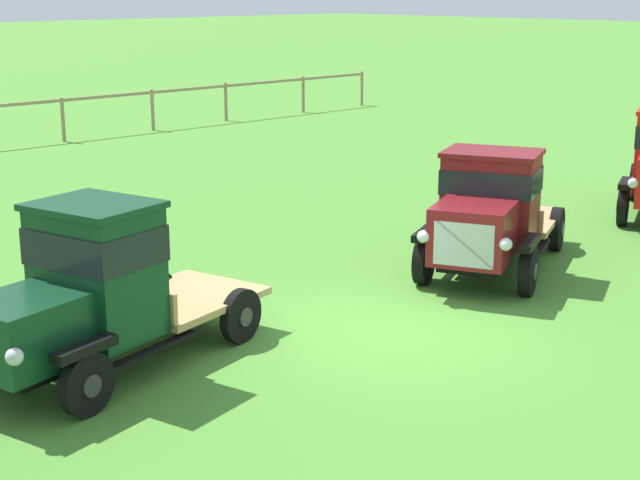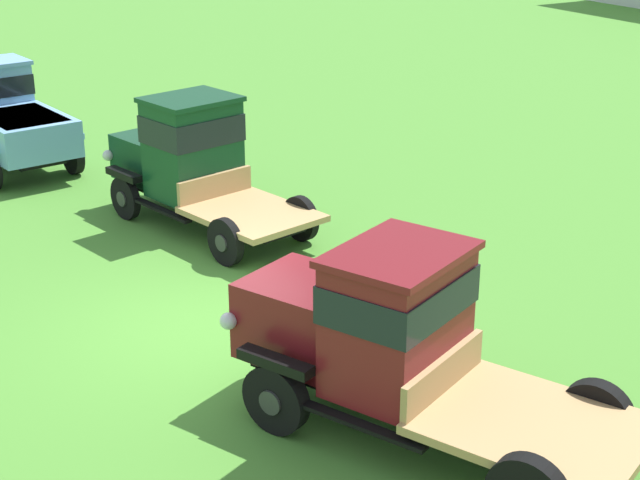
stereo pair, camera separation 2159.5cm
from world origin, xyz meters
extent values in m
plane|color=#47842D|center=(0.00, 0.00, 0.00)|extent=(240.00, 240.00, 0.00)
cylinder|color=#997F60|center=(5.72, 19.04, 0.70)|extent=(0.12, 0.12, 1.40)
cylinder|color=#997F60|center=(9.21, 19.17, 0.70)|extent=(0.12, 0.12, 1.40)
cylinder|color=#997F60|center=(12.57, 19.37, 0.70)|extent=(0.12, 0.12, 1.40)
cylinder|color=#997F60|center=(16.30, 19.19, 0.70)|extent=(0.12, 0.12, 1.40)
cylinder|color=#997F60|center=(19.61, 19.18, 0.70)|extent=(0.12, 0.12, 1.40)
cube|color=#997F60|center=(10.84, 19.32, 1.28)|extent=(17.74, 0.08, 0.10)
cylinder|color=black|center=(-4.64, 0.51, 0.38)|extent=(0.78, 0.31, 0.77)
cylinder|color=#2D2D2D|center=(-4.62, 0.42, 0.38)|extent=(0.27, 0.09, 0.27)
cylinder|color=black|center=(-1.84, 1.14, 0.38)|extent=(0.78, 0.31, 0.77)
cylinder|color=#2D2D2D|center=(-1.82, 1.05, 0.38)|extent=(0.27, 0.09, 0.27)
cylinder|color=black|center=(-2.18, 2.67, 0.38)|extent=(0.78, 0.31, 0.77)
cylinder|color=#2D2D2D|center=(-2.20, 2.75, 0.38)|extent=(0.27, 0.09, 0.27)
cube|color=black|center=(-3.47, 1.57, 0.46)|extent=(4.16, 1.73, 0.12)
cube|color=#0F381E|center=(-5.00, 1.23, 0.93)|extent=(1.50, 1.35, 0.81)
sphere|color=silver|center=(-5.48, 0.52, 0.95)|extent=(0.20, 0.20, 0.20)
cube|color=black|center=(-4.64, 0.51, 0.82)|extent=(0.90, 0.39, 0.12)
cube|color=#0F381E|center=(-3.84, 1.49, 1.34)|extent=(1.38, 1.59, 1.63)
cube|color=black|center=(-3.84, 1.49, 1.71)|extent=(1.43, 1.63, 0.46)
cube|color=#0F381E|center=(-3.84, 1.49, 2.20)|extent=(1.50, 1.67, 0.08)
cube|color=black|center=(-3.56, 0.76, 0.44)|extent=(1.53, 0.47, 0.05)
cube|color=black|center=(-3.90, 2.26, 0.44)|extent=(1.53, 0.47, 0.05)
cube|color=tan|center=(-2.31, 1.83, 0.57)|extent=(2.34, 2.01, 0.10)
cube|color=tan|center=(-3.26, 1.62, 0.80)|extent=(0.40, 1.47, 0.44)
cylinder|color=black|center=(2.80, -0.41, 0.41)|extent=(0.82, 0.51, 0.82)
cylinder|color=#2D2D2D|center=(2.85, -0.51, 0.41)|extent=(0.27, 0.14, 0.29)
cylinder|color=black|center=(2.10, 1.15, 0.41)|extent=(0.82, 0.51, 0.82)
cylinder|color=#2D2D2D|center=(2.06, 1.26, 0.41)|extent=(0.27, 0.14, 0.29)
cylinder|color=black|center=(5.54, 0.82, 0.41)|extent=(0.82, 0.51, 0.82)
cylinder|color=#2D2D2D|center=(5.58, 0.71, 0.41)|extent=(0.27, 0.14, 0.29)
cylinder|color=black|center=(4.84, 2.38, 0.41)|extent=(0.82, 0.51, 0.82)
cylinder|color=#2D2D2D|center=(4.79, 2.48, 0.41)|extent=(0.27, 0.14, 0.29)
cube|color=black|center=(3.78, 0.97, 0.49)|extent=(4.28, 2.60, 0.12)
cube|color=maroon|center=(2.27, 0.29, 1.01)|extent=(1.71, 1.64, 0.92)
cube|color=silver|center=(1.69, 0.03, 0.96)|extent=(0.44, 0.88, 0.69)
sphere|color=silver|center=(1.94, -0.56, 1.03)|extent=(0.20, 0.20, 0.20)
sphere|color=silver|center=(1.42, 0.61, 1.03)|extent=(0.20, 0.20, 0.20)
cube|color=black|center=(2.80, -0.41, 0.87)|extent=(0.94, 0.57, 0.12)
cube|color=black|center=(2.10, 1.15, 0.87)|extent=(0.94, 0.57, 0.12)
cube|color=maroon|center=(3.38, 0.79, 1.30)|extent=(1.61, 1.82, 1.50)
cube|color=black|center=(3.38, 0.79, 1.64)|extent=(1.66, 1.87, 0.42)
cube|color=maroon|center=(3.38, 0.79, 2.09)|extent=(1.74, 1.93, 0.08)
cube|color=black|center=(3.82, 0.07, 0.47)|extent=(1.45, 0.75, 0.05)
cube|color=black|center=(3.13, 1.60, 0.47)|extent=(1.45, 0.75, 0.05)
cube|color=tan|center=(4.88, 1.46, 0.60)|extent=(2.73, 2.50, 0.10)
cube|color=tan|center=(3.91, 1.03, 0.83)|extent=(0.74, 1.52, 0.44)
cylinder|color=black|center=(8.20, 0.94, 0.42)|extent=(0.84, 0.50, 0.83)
cylinder|color=#2D2D2D|center=(8.16, 1.04, 0.42)|extent=(0.28, 0.15, 0.29)
cylinder|color=black|center=(10.73, 2.06, 0.42)|extent=(0.84, 0.50, 0.83)
cylinder|color=#2D2D2D|center=(10.68, 2.16, 0.42)|extent=(0.28, 0.15, 0.29)
sphere|color=silver|center=(7.47, 0.38, 1.07)|extent=(0.20, 0.20, 0.20)
cube|color=black|center=(8.20, 0.94, 0.88)|extent=(0.96, 0.57, 0.12)
cube|color=black|center=(9.17, 1.35, 0.48)|extent=(1.24, 0.65, 0.05)
camera|label=1|loc=(-9.98, -8.83, 4.80)|focal=55.00mm
camera|label=2|loc=(11.18, -4.70, 5.97)|focal=55.00mm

